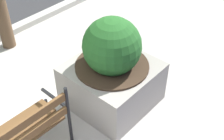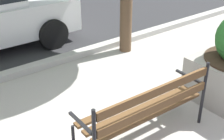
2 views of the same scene
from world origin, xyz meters
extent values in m
cube|color=#B2AFA8|center=(0.00, 2.90, 0.06)|extent=(60.00, 0.20, 0.12)
cube|color=brown|center=(0.07, 0.12, 0.45)|extent=(1.70, 0.14, 0.04)
cube|color=brown|center=(0.07, 0.30, 0.45)|extent=(1.70, 0.14, 0.04)
cube|color=brown|center=(0.08, 0.48, 0.45)|extent=(1.70, 0.14, 0.04)
cube|color=brown|center=(0.07, 0.03, 0.62)|extent=(1.70, 0.07, 0.11)
cube|color=brown|center=(0.07, 0.03, 0.84)|extent=(1.70, 0.07, 0.11)
cube|color=black|center=(-0.81, 0.31, 0.62)|extent=(0.05, 0.48, 0.03)
cylinder|color=black|center=(0.96, 0.48, 0.23)|extent=(0.04, 0.04, 0.45)
cylinder|color=black|center=(0.95, 0.01, 0.47)|extent=(0.04, 0.04, 0.95)
cube|color=black|center=(0.95, 0.28, 0.62)|extent=(0.05, 0.48, 0.03)
cylinder|color=black|center=(0.58, 5.29, 0.32)|extent=(0.64, 0.23, 0.64)
cylinder|color=black|center=(0.56, 3.59, 0.32)|extent=(0.64, 0.23, 0.64)
camera|label=1|loc=(-0.65, -2.10, 3.33)|focal=48.88mm
camera|label=2|loc=(-2.22, -2.10, 2.75)|focal=50.44mm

